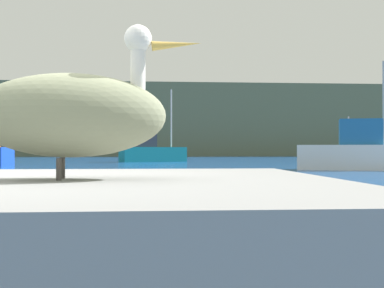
{
  "coord_description": "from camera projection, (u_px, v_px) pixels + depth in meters",
  "views": [
    {
      "loc": [
        1.2,
        -3.45,
        0.99
      ],
      "look_at": [
        2.95,
        18.49,
        1.19
      ],
      "focal_mm": 47.69,
      "sensor_mm": 36.0,
      "label": 1
    }
  ],
  "objects": [
    {
      "name": "fishing_boat_teal",
      "position": [
        151.0,
        149.0,
        37.97
      ],
      "size": [
        5.11,
        3.15,
        5.49
      ],
      "rotation": [
        0.0,
        0.0,
        0.37
      ],
      "color": "teal",
      "rests_on": "ground"
    },
    {
      "name": "pier_dock",
      "position": [
        70.0,
        248.0,
        3.01
      ],
      "size": [
        3.22,
        3.13,
        0.81
      ],
      "primitive_type": "cube",
      "color": "gray",
      "rests_on": "ground"
    },
    {
      "name": "hillside_backdrop",
      "position": [
        142.0,
        122.0,
        68.98
      ],
      "size": [
        140.0,
        12.65,
        9.27
      ],
      "primitive_type": "cube",
      "color": "#5B664C",
      "rests_on": "ground"
    },
    {
      "name": "fishing_boat_white",
      "position": [
        353.0,
        152.0,
        23.45
      ],
      "size": [
        5.05,
        2.86,
        4.99
      ],
      "rotation": [
        0.0,
        0.0,
        -0.31
      ],
      "color": "white",
      "rests_on": "ground"
    },
    {
      "name": "fishing_boat_green",
      "position": [
        370.0,
        148.0,
        42.54
      ],
      "size": [
        7.07,
        3.41,
        3.69
      ],
      "rotation": [
        0.0,
        0.0,
        2.94
      ],
      "color": "#1E8C4C",
      "rests_on": "ground"
    },
    {
      "name": "pelican",
      "position": [
        73.0,
        114.0,
        3.02
      ],
      "size": [
        1.37,
        0.65,
        0.93
      ],
      "rotation": [
        0.0,
        0.0,
        0.06
      ],
      "color": "gray",
      "rests_on": "pier_dock"
    }
  ]
}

